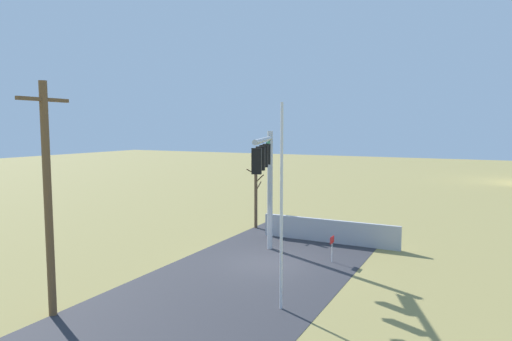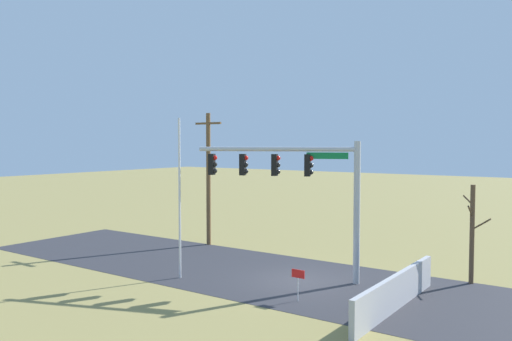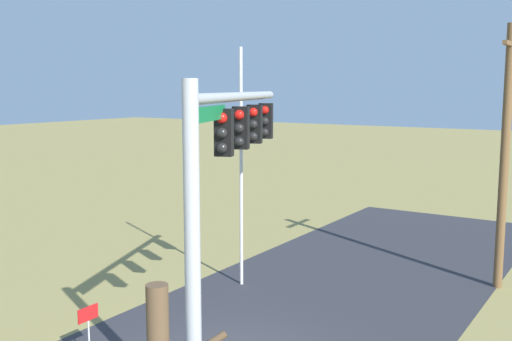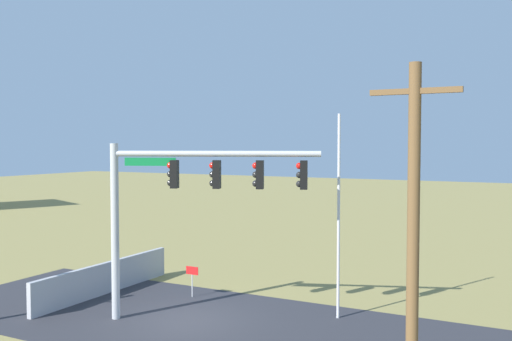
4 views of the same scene
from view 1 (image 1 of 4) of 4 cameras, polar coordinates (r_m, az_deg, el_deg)
ground_plane at (r=21.28m, az=1.51°, el=-11.73°), size 160.00×160.00×0.00m
road_surface at (r=17.94m, az=-4.15°, el=-15.06°), size 28.00×8.00×0.01m
sidewalk_corner at (r=24.57m, az=2.77°, el=-9.36°), size 6.00×6.00×0.01m
retaining_fence at (r=25.09m, az=9.28°, el=-7.63°), size 0.20×7.66×1.28m
signal_mast at (r=20.51m, az=1.29°, el=0.34°), size 6.81×2.74×6.12m
flagpole at (r=15.34m, az=3.26°, el=-4.75°), size 0.10×0.10×7.15m
utility_pole at (r=16.23m, az=-25.01°, el=-2.94°), size 1.90×0.26×7.80m
bare_tree at (r=28.03m, az=-0.02°, el=-2.94°), size 1.27×1.02×4.26m
open_sign at (r=21.51m, az=9.67°, el=-9.11°), size 0.56×0.04×1.22m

